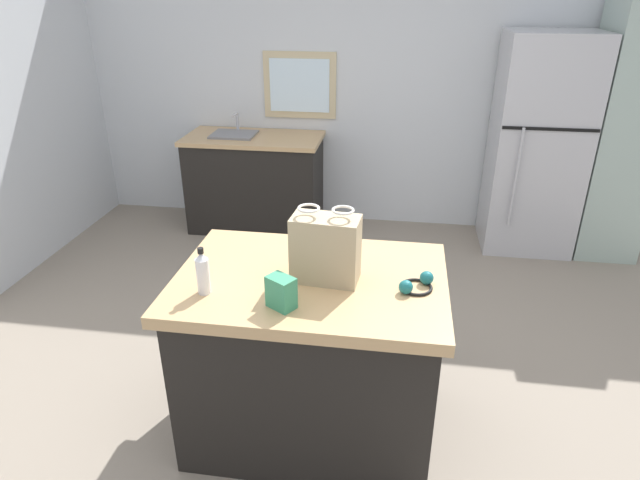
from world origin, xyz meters
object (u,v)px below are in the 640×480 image
at_px(kitchen_island, 311,355).
at_px(small_box, 281,292).
at_px(tall_cabinet, 622,134).
at_px(bottle, 203,273).
at_px(refrigerator, 537,146).
at_px(shopping_bag, 326,249).
at_px(ear_defenders, 416,284).

bearing_deg(kitchen_island, small_box, -105.56).
bearing_deg(small_box, kitchen_island, 74.44).
height_order(kitchen_island, tall_cabinet, tall_cabinet).
bearing_deg(small_box, bottle, 170.00).
bearing_deg(bottle, refrigerator, 54.31).
bearing_deg(bottle, small_box, -10.00).
height_order(shopping_bag, small_box, shopping_bag).
xyz_separation_m(kitchen_island, small_box, (-0.08, -0.28, 0.53)).
height_order(tall_cabinet, bottle, tall_cabinet).
relative_size(kitchen_island, bottle, 5.75).
height_order(refrigerator, small_box, refrigerator).
relative_size(kitchen_island, shopping_bag, 3.55).
xyz_separation_m(refrigerator, small_box, (-1.61, -2.82, 0.08)).
height_order(kitchen_island, bottle, bottle).
bearing_deg(tall_cabinet, kitchen_island, -130.67).
bearing_deg(small_box, shopping_bag, 60.26).
bearing_deg(ear_defenders, tall_cabinet, 56.74).
relative_size(tall_cabinet, bottle, 9.43).
relative_size(shopping_bag, bottle, 1.62).
bearing_deg(tall_cabinet, small_box, -128.72).
relative_size(tall_cabinet, ear_defenders, 9.91).
bearing_deg(refrigerator, small_box, -119.76).
relative_size(kitchen_island, small_box, 8.88).
xyz_separation_m(tall_cabinet, shopping_bag, (-2.11, -2.56, 0.04)).
bearing_deg(kitchen_island, refrigerator, 58.86).
xyz_separation_m(kitchen_island, tall_cabinet, (2.18, 2.54, 0.58)).
distance_m(shopping_bag, bottle, 0.56).
bearing_deg(ear_defenders, kitchen_island, 175.78).
relative_size(kitchen_island, ear_defenders, 6.04).
distance_m(small_box, ear_defenders, 0.62).
distance_m(kitchen_island, small_box, 0.61).
relative_size(shopping_bag, small_box, 2.50).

